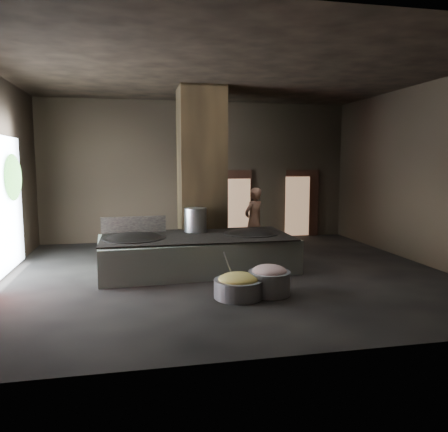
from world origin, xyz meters
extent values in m
cube|color=black|center=(0.00, 0.00, -0.05)|extent=(10.00, 9.00, 0.10)
cube|color=black|center=(0.00, 0.00, 4.55)|extent=(10.00, 9.00, 0.10)
cube|color=black|center=(0.00, 4.55, 2.25)|extent=(10.00, 0.10, 4.50)
cube|color=black|center=(0.00, -4.55, 2.25)|extent=(10.00, 0.10, 4.50)
cube|color=black|center=(5.05, 0.00, 2.25)|extent=(0.10, 9.00, 4.50)
cube|color=black|center=(-0.30, 1.90, 2.25)|extent=(1.20, 1.20, 4.50)
cube|color=beige|center=(-0.66, 0.38, 0.39)|extent=(4.63, 2.43, 0.78)
cube|color=black|center=(-0.66, 0.38, 0.82)|extent=(4.41, 2.11, 0.03)
ellipsoid|color=black|center=(-2.11, 0.33, 0.75)|extent=(1.42, 1.42, 0.39)
cylinder|color=black|center=(-2.11, 0.33, 0.82)|extent=(1.45, 1.45, 0.05)
ellipsoid|color=black|center=(0.69, 0.43, 0.75)|extent=(1.32, 1.32, 0.37)
cylinder|color=black|center=(0.69, 0.43, 0.82)|extent=(1.35, 1.35, 0.05)
cylinder|color=#AAAEB2|center=(-0.61, 0.93, 1.13)|extent=(0.55, 0.55, 0.59)
cube|color=black|center=(-2.11, 1.13, 1.03)|extent=(1.57, 0.16, 0.39)
imported|color=#9F6B51|center=(1.19, 1.99, 0.92)|extent=(0.80, 0.74, 1.85)
cylinder|color=slate|center=(-0.18, -1.89, 0.17)|extent=(1.23, 1.23, 0.35)
ellipsoid|color=#849D4C|center=(-0.18, -1.89, 0.35)|extent=(0.77, 0.77, 0.24)
cylinder|color=#AAAEB2|center=(-0.33, -1.74, 0.55)|extent=(0.29, 0.27, 0.67)
cylinder|color=slate|center=(0.45, -1.81, 0.22)|extent=(1.00, 1.00, 0.45)
ellipsoid|color=#A66663|center=(0.45, -1.81, 0.45)|extent=(0.68, 0.68, 0.26)
cube|color=black|center=(1.20, 4.45, 1.10)|extent=(1.18, 0.08, 2.38)
cube|color=#8C6647|center=(1.32, 4.39, 1.05)|extent=(0.81, 0.04, 1.91)
cube|color=black|center=(3.60, 4.45, 1.10)|extent=(1.18, 0.08, 2.38)
cube|color=#8C6647|center=(3.39, 4.37, 1.05)|extent=(0.86, 0.04, 2.03)
ellipsoid|color=#194714|center=(-4.85, 1.30, 2.20)|extent=(0.28, 1.10, 1.10)
camera|label=1|loc=(-2.07, -9.72, 2.55)|focal=35.00mm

